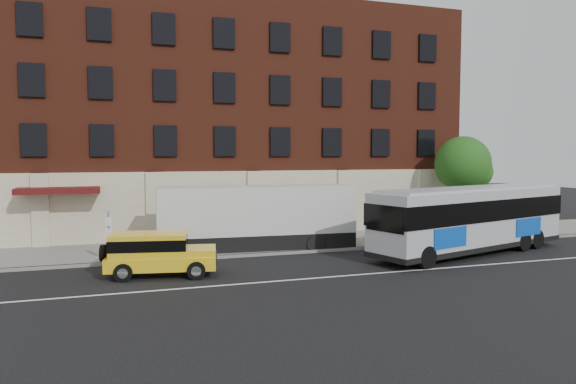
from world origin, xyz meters
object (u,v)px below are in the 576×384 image
object	(u,v)px
sign_pole	(109,234)
street_tree	(463,166)
city_bus	(471,217)
yellow_suv	(156,251)
shipping_container	(257,219)

from	to	relation	value
sign_pole	street_tree	distance (m)	22.49
street_tree	city_bus	xyz separation A→B (m)	(-4.18, -6.34, -2.50)
yellow_suv	shipping_container	size ratio (longest dim) A/B	0.47
shipping_container	city_bus	bearing A→B (deg)	-22.28
city_bus	shipping_container	xyz separation A→B (m)	(-10.34, 4.24, -0.19)
sign_pole	city_bus	bearing A→B (deg)	-9.56
sign_pole	shipping_container	distance (m)	7.62
street_tree	yellow_suv	distance (m)	21.40
yellow_suv	sign_pole	bearing A→B (deg)	121.52
sign_pole	city_bus	distance (m)	18.12
street_tree	shipping_container	world-z (taller)	street_tree
sign_pole	street_tree	bearing A→B (deg)	8.61
sign_pole	yellow_suv	distance (m)	3.67
street_tree	yellow_suv	size ratio (longest dim) A/B	1.26
sign_pole	city_bus	xyz separation A→B (m)	(17.86, -3.01, 0.46)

